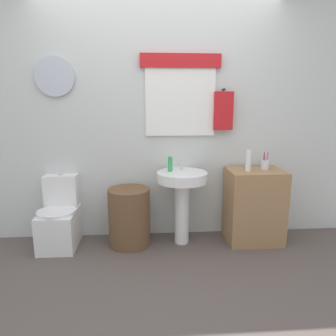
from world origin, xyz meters
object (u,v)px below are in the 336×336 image
Objects in this scene: toilet at (60,219)px; wooden_cabinet at (254,206)px; pedestal_sink at (182,190)px; lotion_bottle at (248,161)px; laundry_hamper at (129,217)px; toothbrush_cup at (265,164)px; soap_bottle at (170,164)px.

wooden_cabinet is (2.04, -0.03, 0.11)m from toilet.
pedestal_sink is (1.27, -0.03, 0.30)m from toilet.
wooden_cabinet is at bearing 21.88° from lotion_bottle.
laundry_hamper is 1.52m from toothbrush_cup.
soap_bottle reaches higher than wooden_cabinet.
toothbrush_cup reaches higher than soap_bottle.
lotion_bottle is at bearing -1.87° from laundry_hamper.
toilet is 1.23× the size of laundry_hamper.
soap_bottle reaches higher than laundry_hamper.
toothbrush_cup is (2.14, -0.01, 0.56)m from toilet.
lotion_bottle is at bearing -163.20° from toothbrush_cup.
laundry_hamper is 0.77× the size of wooden_cabinet.
laundry_hamper is 3.90× the size of soap_bottle.
pedestal_sink is 0.91m from toothbrush_cup.
wooden_cabinet reaches higher than laundry_hamper.
soap_bottle is at bearing 0.75° from toilet.
toilet is at bearing 179.02° from wooden_cabinet.
toothbrush_cup reaches higher than toilet.
toilet is 3.40× the size of lotion_bottle.
lotion_bottle reaches higher than toilet.
toilet is at bearing 177.23° from laundry_hamper.
toilet is 2.21m from toothbrush_cup.
soap_bottle is at bearing 173.53° from lotion_bottle.
laundry_hamper is 0.78× the size of pedestal_sink.
pedestal_sink is at bearing -178.68° from toothbrush_cup.
pedestal_sink is 0.74m from lotion_bottle.
soap_bottle is (1.15, 0.02, 0.57)m from toilet.
lotion_bottle is (1.22, -0.04, 0.59)m from laundry_hamper.
laundry_hamper is at bearing 178.13° from lotion_bottle.
laundry_hamper is 2.77× the size of lotion_bottle.
laundry_hamper is at bearing 180.00° from wooden_cabinet.
lotion_bottle is 1.18× the size of toothbrush_cup.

